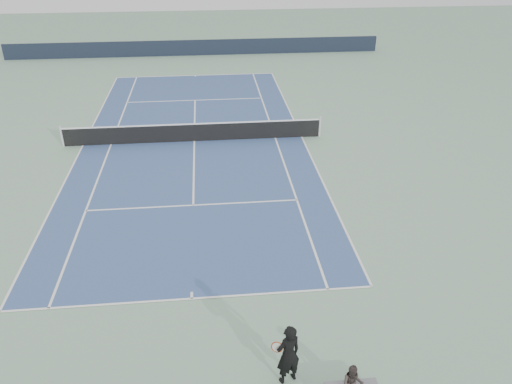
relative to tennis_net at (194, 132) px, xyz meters
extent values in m
plane|color=gray|center=(0.00, 0.00, -0.50)|extent=(80.00, 80.00, 0.00)
cube|color=#364F7F|center=(0.00, 0.00, -0.50)|extent=(10.97, 23.77, 0.01)
cylinder|color=silver|center=(-6.40, 0.00, 0.03)|extent=(0.10, 0.10, 1.07)
cylinder|color=silver|center=(6.40, 0.00, 0.03)|extent=(0.10, 0.10, 1.07)
cube|color=black|center=(0.00, 0.00, -0.04)|extent=(12.80, 0.03, 0.90)
cube|color=white|center=(0.00, 0.00, 0.43)|extent=(12.80, 0.04, 0.06)
cube|color=black|center=(0.00, 17.88, 0.10)|extent=(30.00, 0.25, 1.20)
imported|color=black|center=(2.36, -15.07, 0.36)|extent=(0.78, 0.67, 1.73)
torus|color=#9E2D0D|center=(2.08, -15.12, 0.68)|extent=(0.34, 0.18, 0.36)
cylinder|color=white|center=(2.08, -15.12, 0.68)|extent=(0.29, 0.14, 0.32)
cylinder|color=white|center=(2.20, -15.09, 0.42)|extent=(0.08, 0.13, 0.27)
imported|color=#403633|center=(3.76, -15.76, -0.02)|extent=(0.60, 0.53, 1.07)
camera|label=1|loc=(0.75, -23.40, 9.43)|focal=35.00mm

